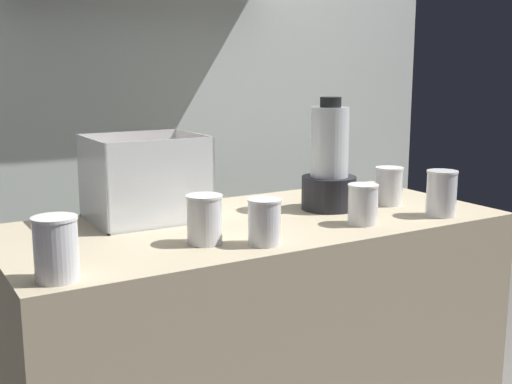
{
  "coord_description": "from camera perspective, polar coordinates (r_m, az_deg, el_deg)",
  "views": [
    {
      "loc": [
        -0.9,
        -1.52,
        1.32
      ],
      "look_at": [
        0.0,
        0.0,
        0.98
      ],
      "focal_mm": 45.26,
      "sensor_mm": 36.0,
      "label": 1
    }
  ],
  "objects": [
    {
      "name": "juice_cup_orange_far_right",
      "position": [
        2.05,
        11.66,
        0.3
      ],
      "size": [
        0.09,
        0.09,
        0.12
      ],
      "color": "white",
      "rests_on": "counter"
    },
    {
      "name": "juice_cup_orange_left",
      "position": [
        1.57,
        -4.56,
        -2.67
      ],
      "size": [
        0.09,
        0.09,
        0.12
      ],
      "color": "white",
      "rests_on": "counter"
    },
    {
      "name": "carrot_display_bin",
      "position": [
        1.84,
        -9.62,
        -0.08
      ],
      "size": [
        0.31,
        0.26,
        0.24
      ],
      "color": "white",
      "rests_on": "counter"
    },
    {
      "name": "juice_cup_pomegranate_rightmost",
      "position": [
        1.94,
        16.06,
        -0.37
      ],
      "size": [
        0.09,
        0.09,
        0.13
      ],
      "color": "white",
      "rests_on": "counter"
    },
    {
      "name": "juice_cup_orange_middle",
      "position": [
        1.56,
        0.75,
        -2.84
      ],
      "size": [
        0.08,
        0.08,
        0.11
      ],
      "color": "white",
      "rests_on": "counter"
    },
    {
      "name": "juice_cup_orange_right",
      "position": [
        1.79,
        9.41,
        -1.32
      ],
      "size": [
        0.08,
        0.08,
        0.11
      ],
      "color": "white",
      "rests_on": "counter"
    },
    {
      "name": "juice_cup_orange_far_left",
      "position": [
        1.36,
        -17.24,
        -5.05
      ],
      "size": [
        0.09,
        0.09,
        0.13
      ],
      "color": "white",
      "rests_on": "counter"
    },
    {
      "name": "counter",
      "position": [
        1.98,
        0.0,
        -15.27
      ],
      "size": [
        1.4,
        0.64,
        0.9
      ],
      "primitive_type": "cube",
      "color": "tan",
      "rests_on": "ground_plane"
    },
    {
      "name": "back_wall_unit",
      "position": [
        2.46,
        -9.31,
        9.46
      ],
      "size": [
        2.6,
        0.24,
        2.5
      ],
      "color": "silver",
      "rests_on": "ground_plane"
    },
    {
      "name": "blender_pitcher",
      "position": [
        1.95,
        6.5,
        2.26
      ],
      "size": [
        0.16,
        0.16,
        0.34
      ],
      "color": "black",
      "rests_on": "counter"
    }
  ]
}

